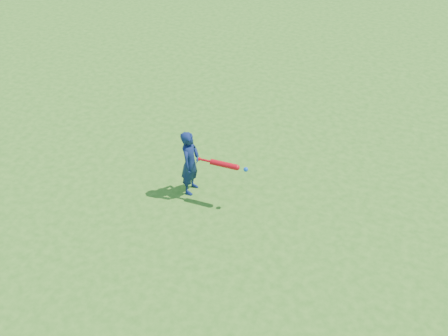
% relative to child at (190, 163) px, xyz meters
% --- Properties ---
extents(ground, '(80.00, 80.00, 0.00)m').
position_rel_child_xyz_m(ground, '(-0.63, -0.26, -0.49)').
color(ground, '#34721B').
rests_on(ground, ground).
extents(child, '(0.24, 0.36, 0.99)m').
position_rel_child_xyz_m(child, '(0.00, 0.00, 0.00)').
color(child, '#111F4F').
rests_on(child, ground).
extents(bat_swing, '(0.70, 0.09, 0.08)m').
position_rel_child_xyz_m(bat_swing, '(0.55, -0.03, 0.14)').
color(bat_swing, red).
rests_on(bat_swing, ground).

